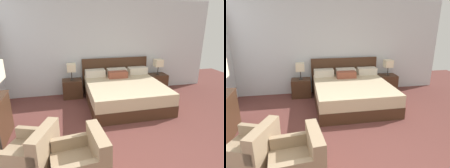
{
  "view_description": "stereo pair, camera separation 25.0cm",
  "coord_description": "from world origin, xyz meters",
  "views": [
    {
      "loc": [
        -1.09,
        -2.14,
        2.13
      ],
      "look_at": [
        -0.11,
        1.96,
        0.75
      ],
      "focal_mm": 32.0,
      "sensor_mm": 36.0,
      "label": 1
    },
    {
      "loc": [
        -0.85,
        -2.19,
        2.13
      ],
      "look_at": [
        -0.11,
        1.96,
        0.75
      ],
      "focal_mm": 32.0,
      "sensor_mm": 36.0,
      "label": 2
    }
  ],
  "objects": [
    {
      "name": "wall_back",
      "position": [
        0.0,
        3.59,
        1.33
      ],
      "size": [
        6.66,
        0.06,
        2.65
      ],
      "primitive_type": "cube",
      "color": "silver",
      "rests_on": "ground"
    },
    {
      "name": "bed",
      "position": [
        0.36,
        2.54,
        0.31
      ],
      "size": [
        1.97,
        2.06,
        1.04
      ],
      "color": "#422819",
      "rests_on": "ground"
    },
    {
      "name": "nightstand_left",
      "position": [
        -0.93,
        3.28,
        0.26
      ],
      "size": [
        0.54,
        0.43,
        0.51
      ],
      "color": "#422819",
      "rests_on": "ground"
    },
    {
      "name": "nightstand_right",
      "position": [
        1.66,
        3.28,
        0.26
      ],
      "size": [
        0.54,
        0.43,
        0.51
      ],
      "color": "#422819",
      "rests_on": "ground"
    },
    {
      "name": "table_lamp_left",
      "position": [
        -0.93,
        3.28,
        0.86
      ],
      "size": [
        0.24,
        0.24,
        0.46
      ],
      "color": "#332D28",
      "rests_on": "nightstand_left"
    },
    {
      "name": "table_lamp_right",
      "position": [
        1.66,
        3.28,
        0.86
      ],
      "size": [
        0.24,
        0.24,
        0.46
      ],
      "color": "#332D28",
      "rests_on": "nightstand_right"
    },
    {
      "name": "armchair_by_window",
      "position": [
        -1.65,
        0.38,
        0.28
      ],
      "size": [
        0.89,
        0.88,
        0.76
      ],
      "color": "#9E8466",
      "rests_on": "ground"
    },
    {
      "name": "armchair_companion",
      "position": [
        -0.97,
        0.04,
        0.28
      ],
      "size": [
        0.76,
        0.75,
        0.76
      ],
      "color": "#9E8466",
      "rests_on": "ground"
    }
  ]
}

